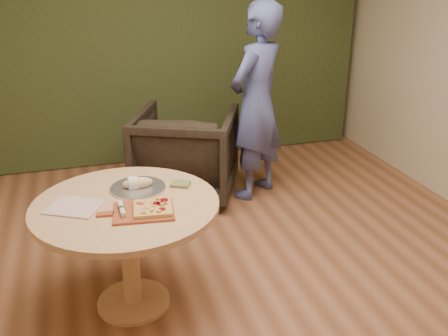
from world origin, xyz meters
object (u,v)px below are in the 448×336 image
pedestal_table (127,223)px  pizza_paddle (142,211)px  cutlery_roll (122,209)px  bread_roll (136,183)px  armchair (186,149)px  person_standing (256,103)px  flatbread_pizza (153,208)px  serving_tray (138,188)px

pedestal_table → pizza_paddle: bearing=-64.2°
cutlery_roll → pedestal_table: bearing=73.9°
pedestal_table → bread_roll: bearing=62.3°
armchair → person_standing: 0.79m
flatbread_pizza → person_standing: person_standing is taller
flatbread_pizza → armchair: size_ratio=0.26×
cutlery_roll → bread_roll: (0.13, 0.31, 0.01)m
pizza_paddle → cutlery_roll: bearing=174.6°
pizza_paddle → serving_tray: size_ratio=1.30×
pedestal_table → person_standing: person_standing is taller
pedestal_table → pizza_paddle: 0.23m
flatbread_pizza → cutlery_roll: size_ratio=1.23×
flatbread_pizza → person_standing: (1.21, 1.56, 0.13)m
pizza_paddle → serving_tray: (0.02, 0.33, -0.00)m
pedestal_table → armchair: 1.74m
bread_roll → pedestal_table: bearing=-117.7°
person_standing → flatbread_pizza: bearing=15.1°
cutlery_roll → serving_tray: 0.34m
pizza_paddle → armchair: armchair is taller
cutlery_roll → flatbread_pizza: bearing=-13.1°
pedestal_table → serving_tray: (0.10, 0.17, 0.15)m
armchair → person_standing: size_ratio=0.51×
pedestal_table → cutlery_roll: cutlery_roll is taller
pedestal_table → flatbread_pizza: bearing=-50.1°
pizza_paddle → person_standing: (1.28, 1.55, 0.15)m
serving_tray → bread_roll: (-0.01, -0.00, 0.04)m
serving_tray → bread_roll: size_ratio=1.84×
cutlery_roll → pizza_paddle: bearing=-14.0°
pedestal_table → armchair: bearing=65.2°
flatbread_pizza → pedestal_table: bearing=129.9°
pedestal_table → cutlery_roll: bearing=-104.4°
flatbread_pizza → bread_roll: bread_roll is taller
armchair → pedestal_table: bearing=89.8°
flatbread_pizza → serving_tray: flatbread_pizza is taller
cutlery_roll → serving_tray: (0.14, 0.31, -0.02)m
flatbread_pizza → armchair: 1.86m
flatbread_pizza → pizza_paddle: bearing=170.0°
bread_roll → armchair: (0.63, 1.40, -0.33)m
pedestal_table → bread_roll: (0.09, 0.17, 0.18)m
bread_roll → person_standing: bearing=43.9°
serving_tray → person_standing: bearing=44.1°
pizza_paddle → armchair: (0.65, 1.73, -0.29)m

